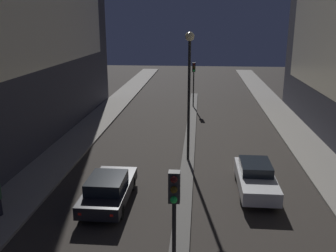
{
  "coord_description": "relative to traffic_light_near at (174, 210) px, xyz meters",
  "views": [
    {
      "loc": [
        0.64,
        -5.6,
        8.39
      ],
      "look_at": [
        -1.31,
        16.91,
        1.99
      ],
      "focal_mm": 40.0,
      "sensor_mm": 36.0,
      "label": 1
    }
  ],
  "objects": [
    {
      "name": "median_strip",
      "position": [
        0.0,
        15.64,
        -3.24
      ],
      "size": [
        0.77,
        36.78,
        0.12
      ],
      "color": "#56544F",
      "rests_on": "ground"
    },
    {
      "name": "traffic_light_near",
      "position": [
        0.0,
        0.0,
        0.0
      ],
      "size": [
        0.32,
        0.42,
        4.33
      ],
      "color": "black",
      "rests_on": "median_strip"
    },
    {
      "name": "traffic_light_mid",
      "position": [
        0.0,
        27.15,
        0.0
      ],
      "size": [
        0.32,
        0.42,
        4.33
      ],
      "color": "black",
      "rests_on": "median_strip"
    },
    {
      "name": "street_lamp",
      "position": [
        0.0,
        12.33,
        2.07
      ],
      "size": [
        0.52,
        0.52,
        7.66
      ],
      "color": "black",
      "rests_on": "median_strip"
    },
    {
      "name": "car_left_lane",
      "position": [
        -3.54,
        6.46,
        -2.56
      ],
      "size": [
        1.92,
        4.7,
        1.46
      ],
      "color": "black",
      "rests_on": "ground"
    },
    {
      "name": "car_right_lane",
      "position": [
        3.54,
        8.4,
        -2.55
      ],
      "size": [
        1.77,
        4.62,
        1.47
      ],
      "color": "silver",
      "rests_on": "ground"
    }
  ]
}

